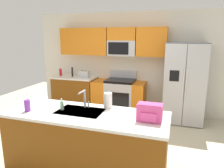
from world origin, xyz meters
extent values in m
plane|color=beige|center=(0.00, 0.00, 0.00)|extent=(9.00, 9.00, 0.00)
cube|color=silver|center=(0.00, 2.15, 1.30)|extent=(5.20, 0.10, 2.60)
cube|color=orange|center=(-1.50, 1.94, 1.85)|extent=(0.70, 0.32, 0.70)
cube|color=orange|center=(-0.84, 1.94, 1.85)|extent=(0.62, 0.32, 0.70)
cube|color=orange|center=(0.59, 1.94, 1.85)|extent=(0.72, 0.32, 0.70)
cube|color=#B7BABF|center=(-0.15, 1.94, 1.69)|extent=(0.72, 0.32, 0.38)
cube|color=black|center=(-0.21, 1.78, 1.69)|extent=(0.52, 0.01, 0.30)
cube|color=orange|center=(-0.15, 1.94, 2.04)|extent=(0.72, 0.32, 0.32)
cube|color=brown|center=(-1.47, 1.80, 0.43)|extent=(1.16, 0.60, 0.86)
cube|color=silver|center=(-1.47, 1.80, 0.88)|extent=(1.19, 0.63, 0.04)
cube|color=#B7BABF|center=(-0.15, 1.80, 0.42)|extent=(0.72, 0.60, 0.84)
cube|color=black|center=(-0.15, 1.50, 0.45)|extent=(0.60, 0.01, 0.36)
cube|color=black|center=(-0.15, 1.80, 0.87)|extent=(0.72, 0.60, 0.06)
cube|color=#B7BABF|center=(-0.15, 2.07, 1.00)|extent=(0.72, 0.06, 0.20)
cube|color=orange|center=(-0.69, 1.80, 0.42)|extent=(0.36, 0.60, 0.84)
cube|color=orange|center=(0.35, 1.80, 0.42)|extent=(0.28, 0.60, 0.84)
cube|color=#4C4F54|center=(1.39, 1.75, 0.93)|extent=(0.90, 0.70, 1.85)
cube|color=#B7BABF|center=(1.17, 1.38, 0.93)|extent=(0.44, 0.04, 1.81)
cube|color=#B7BABF|center=(1.62, 1.38, 0.93)|extent=(0.44, 0.04, 1.81)
cylinder|color=silver|center=(1.36, 1.35, 1.02)|extent=(0.02, 0.02, 0.60)
cylinder|color=silver|center=(1.42, 1.35, 1.02)|extent=(0.02, 0.02, 0.60)
cube|color=black|center=(1.17, 1.36, 1.15)|extent=(0.20, 0.00, 0.24)
cube|color=brown|center=(0.00, -0.68, 0.43)|extent=(2.32, 0.82, 0.86)
cube|color=silver|center=(0.00, -0.68, 0.88)|extent=(2.36, 0.86, 0.04)
cube|color=#B7BABF|center=(-0.10, -0.63, 0.89)|extent=(0.68, 0.44, 0.03)
cube|color=#B7BABF|center=(-1.15, 1.75, 0.99)|extent=(0.28, 0.16, 0.18)
cube|color=black|center=(-1.20, 1.75, 1.08)|extent=(0.03, 0.11, 0.01)
cube|color=black|center=(-1.10, 1.75, 1.08)|extent=(0.03, 0.11, 0.01)
cylinder|color=black|center=(-1.53, 1.80, 1.03)|extent=(0.05, 0.05, 0.26)
cylinder|color=red|center=(-1.91, 1.82, 1.00)|extent=(0.07, 0.07, 0.20)
cylinder|color=#B7BABF|center=(-0.10, -0.46, 1.04)|extent=(0.03, 0.03, 0.28)
cylinder|color=#B7BABF|center=(-0.10, -0.56, 1.17)|extent=(0.02, 0.20, 0.02)
cylinder|color=#B7BABF|center=(-0.04, -0.46, 0.95)|extent=(0.02, 0.02, 0.10)
cylinder|color=purple|center=(-0.83, -0.87, 0.99)|extent=(0.08, 0.08, 0.17)
cylinder|color=white|center=(-0.82, -0.87, 1.12)|extent=(0.01, 0.03, 0.14)
cylinder|color=#A5D8B2|center=(-0.39, -0.65, 0.97)|extent=(0.06, 0.06, 0.13)
cylinder|color=white|center=(-0.39, -0.65, 1.05)|extent=(0.02, 0.02, 0.04)
cylinder|color=white|center=(0.25, -0.38, 1.02)|extent=(0.12, 0.12, 0.24)
cube|color=#EA4C93|center=(0.92, -0.67, 1.01)|extent=(0.32, 0.20, 0.22)
cube|color=#C7417D|center=(0.92, -0.69, 1.11)|extent=(0.30, 0.14, 0.03)
cube|color=#FF54A2|center=(0.92, -0.77, 0.98)|extent=(0.20, 0.03, 0.11)
camera|label=1|loc=(1.22, -3.22, 1.96)|focal=33.12mm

